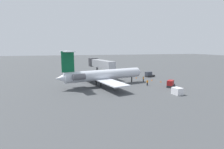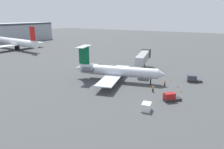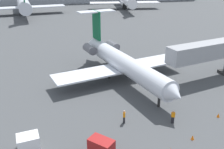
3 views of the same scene
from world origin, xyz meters
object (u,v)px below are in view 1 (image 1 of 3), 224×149
(ground_crew_loader, at_px, (143,79))
(cargo_container_uld, at_px, (177,91))
(jet_bridge, at_px, (100,64))
(traffic_cone_mid, at_px, (136,78))
(ground_crew_marshaller, at_px, (147,82))
(baggage_tug_lead, at_px, (171,84))
(traffic_cone_far, at_px, (161,81))
(baggage_tug_trailing, at_px, (149,75))
(traffic_cone_near, at_px, (152,80))
(regional_jet, at_px, (102,75))

(ground_crew_loader, bearing_deg, cargo_container_uld, -177.20)
(jet_bridge, distance_m, traffic_cone_mid, 14.23)
(ground_crew_marshaller, height_order, traffic_cone_mid, ground_crew_marshaller)
(baggage_tug_lead, xyz_separation_m, traffic_cone_mid, (15.14, 3.63, -0.56))
(cargo_container_uld, xyz_separation_m, traffic_cone_far, (13.67, -3.96, -0.53))
(baggage_tug_trailing, xyz_separation_m, traffic_cone_near, (-7.10, 2.63, -0.56))
(regional_jet, distance_m, jet_bridge, 15.93)
(baggage_tug_lead, bearing_deg, baggage_tug_trailing, -7.47)
(ground_crew_loader, bearing_deg, ground_crew_marshaller, 165.70)
(cargo_container_uld, distance_m, traffic_cone_far, 14.24)
(jet_bridge, relative_size, ground_crew_loader, 10.34)
(ground_crew_marshaller, xyz_separation_m, traffic_cone_mid, (11.62, -1.60, -0.58))
(jet_bridge, bearing_deg, baggage_tug_trailing, -107.54)
(ground_crew_marshaller, relative_size, traffic_cone_far, 3.07)
(baggage_tug_lead, bearing_deg, traffic_cone_mid, 13.47)
(traffic_cone_mid, bearing_deg, ground_crew_loader, 178.29)
(ground_crew_loader, relative_size, baggage_tug_trailing, 0.40)
(jet_bridge, bearing_deg, regional_jet, 170.79)
(cargo_container_uld, bearing_deg, traffic_cone_near, -8.72)
(ground_crew_loader, bearing_deg, traffic_cone_far, -118.26)
(regional_jet, height_order, cargo_container_uld, regional_jet)
(regional_jet, distance_m, traffic_cone_mid, 16.60)
(cargo_container_uld, bearing_deg, jet_bridge, 22.26)
(regional_jet, height_order, traffic_cone_near, regional_jet)
(ground_crew_marshaller, xyz_separation_m, ground_crew_loader, (5.56, -1.42, 0.00))
(jet_bridge, relative_size, traffic_cone_far, 31.78)
(ground_crew_marshaller, distance_m, baggage_tug_trailing, 15.26)
(regional_jet, bearing_deg, traffic_cone_near, -79.82)
(regional_jet, height_order, baggage_tug_lead, regional_jet)
(baggage_tug_trailing, bearing_deg, jet_bridge, 72.46)
(baggage_tug_lead, height_order, traffic_cone_mid, baggage_tug_lead)
(ground_crew_loader, height_order, baggage_tug_lead, baggage_tug_lead)
(regional_jet, distance_m, ground_crew_loader, 14.19)
(baggage_tug_trailing, xyz_separation_m, cargo_container_uld, (-23.99, 5.22, -0.04))
(ground_crew_marshaller, relative_size, baggage_tug_trailing, 0.40)
(baggage_tug_trailing, bearing_deg, ground_crew_loader, 142.23)
(cargo_container_uld, relative_size, traffic_cone_mid, 4.32)
(regional_jet, bearing_deg, ground_crew_marshaller, -104.25)
(jet_bridge, xyz_separation_m, ground_crew_loader, (-13.22, -11.26, -3.92))
(jet_bridge, relative_size, traffic_cone_mid, 31.78)
(ground_crew_marshaller, bearing_deg, regional_jet, 75.75)
(regional_jet, relative_size, ground_crew_marshaller, 15.75)
(ground_crew_marshaller, distance_m, traffic_cone_far, 6.89)
(regional_jet, xyz_separation_m, traffic_cone_far, (-0.14, -18.55, -2.86))
(ground_crew_loader, relative_size, baggage_tug_lead, 0.44)
(baggage_tug_lead, relative_size, traffic_cone_far, 7.04)
(ground_crew_marshaller, bearing_deg, jet_bridge, 27.66)
(ground_crew_marshaller, distance_m, ground_crew_loader, 5.74)
(baggage_tug_trailing, bearing_deg, regional_jet, 117.20)
(ground_crew_loader, relative_size, traffic_cone_far, 3.07)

